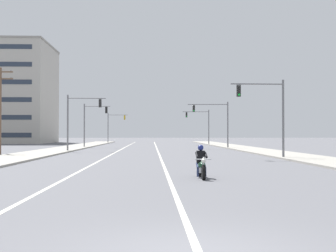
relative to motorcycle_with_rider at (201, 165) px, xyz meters
The scene contains 13 objects.
lane_stripe_center 33.11m from the motorcycle_with_rider, 92.49° to the left, with size 0.16×100.00×0.01m, color beige.
lane_stripe_left 33.61m from the motorcycle_with_rider, 100.16° to the left, with size 0.16×100.00×0.01m, color beige.
sidewalk_kerb_right 29.76m from the motorcycle_with_rider, 70.65° to the left, with size 4.40×110.00×0.14m, color #9E998E.
sidewalk_kerb_left 30.93m from the motorcycle_with_rider, 114.79° to the left, with size 4.40×110.00×0.14m, color #9E998E.
motorcycle_with_rider is the anchor object (origin of this frame).
traffic_signal_near_right 16.31m from the motorcycle_with_rider, 64.03° to the left, with size 4.25×0.43×6.20m.
traffic_signal_near_left 30.23m from the motorcycle_with_rider, 109.70° to the left, with size 4.19×0.56×6.20m.
traffic_signal_mid_right 38.37m from the motorcycle_with_rider, 80.32° to the left, with size 5.40×0.39×6.20m.
traffic_signal_mid_left 43.50m from the motorcycle_with_rider, 104.17° to the left, with size 3.76×0.38×6.20m.
traffic_signal_far_right 57.05m from the motorcycle_with_rider, 83.27° to the left, with size 4.74×0.37×6.20m.
traffic_signal_far_left 70.81m from the motorcycle_with_rider, 98.08° to the left, with size 4.13×0.42×6.20m.
utility_pole_left_near 27.73m from the motorcycle_with_rider, 126.73° to the left, with size 2.37×0.26×8.19m.
apartment_building_far_left_block 80.48m from the motorcycle_with_rider, 114.74° to the left, with size 20.08×17.04×20.81m.
Camera 1 is at (-0.66, -6.89, 1.95)m, focal length 45.79 mm.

